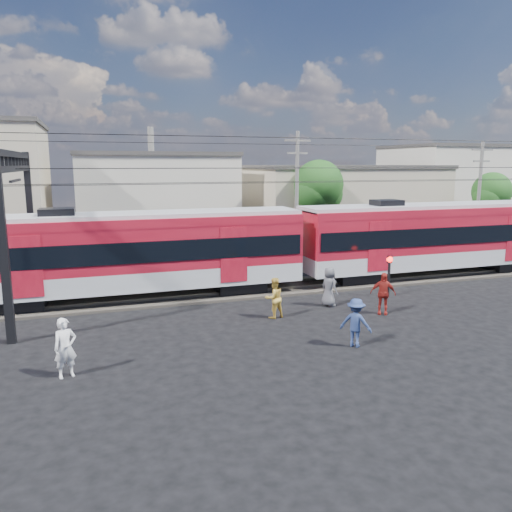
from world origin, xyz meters
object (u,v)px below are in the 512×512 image
at_px(crossing_signal, 389,268).
at_px(pedestrian_a, 65,348).
at_px(pedestrian_c, 356,323).
at_px(commuter_train, 138,250).

bearing_deg(crossing_signal, pedestrian_a, -161.00).
height_order(pedestrian_a, pedestrian_c, pedestrian_a).
relative_size(commuter_train, pedestrian_a, 27.13).
bearing_deg(crossing_signal, pedestrian_c, -131.83).
xyz_separation_m(commuter_train, pedestrian_a, (-2.95, -8.26, -1.47)).
distance_m(pedestrian_a, crossing_signal, 15.39).
distance_m(pedestrian_c, crossing_signal, 7.36).
bearing_deg(commuter_train, pedestrian_a, -109.67).
bearing_deg(pedestrian_c, commuter_train, -10.47).
height_order(commuter_train, crossing_signal, commuter_train).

